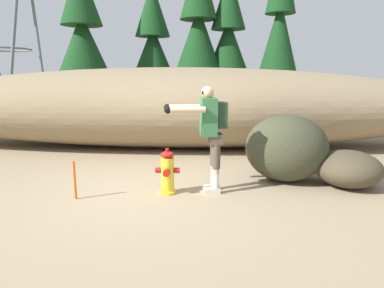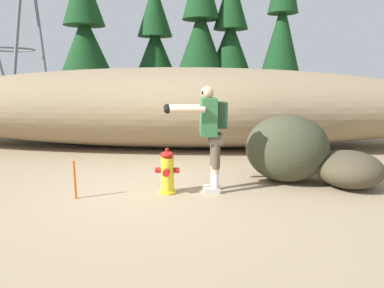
{
  "view_description": "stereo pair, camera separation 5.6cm",
  "coord_description": "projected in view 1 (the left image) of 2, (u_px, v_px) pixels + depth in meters",
  "views": [
    {
      "loc": [
        0.81,
        -5.32,
        1.85
      ],
      "look_at": [
        0.59,
        0.23,
        0.75
      ],
      "focal_mm": 31.97,
      "sensor_mm": 36.0,
      "label": 1
    },
    {
      "loc": [
        0.86,
        -5.32,
        1.85
      ],
      "look_at": [
        0.59,
        0.23,
        0.75
      ],
      "focal_mm": 31.97,
      "sensor_mm": 36.0,
      "label": 2
    }
  ],
  "objects": [
    {
      "name": "fire_hydrant",
      "position": [
        168.0,
        173.0,
        5.45
      ],
      "size": [
        0.39,
        0.33,
        0.74
      ],
      "color": "yellow",
      "rests_on": "ground_plane"
    },
    {
      "name": "pine_tree_far_right",
      "position": [
        280.0,
        27.0,
        13.94
      ],
      "size": [
        1.89,
        1.89,
        7.3
      ],
      "color": "#47331E",
      "rests_on": "ground_plane"
    },
    {
      "name": "pine_tree_far_left",
      "position": [
        82.0,
        36.0,
        14.13
      ],
      "size": [
        2.62,
        2.62,
        6.47
      ],
      "color": "#47331E",
      "rests_on": "ground_plane"
    },
    {
      "name": "ground_plane",
      "position": [
        155.0,
        192.0,
        5.61
      ],
      "size": [
        56.0,
        56.0,
        0.04
      ],
      "primitive_type": "cube",
      "color": "#998466"
    },
    {
      "name": "pine_tree_left",
      "position": [
        153.0,
        46.0,
        15.44
      ],
      "size": [
        2.41,
        2.41,
        6.02
      ],
      "color": "#47331E",
      "rests_on": "ground_plane"
    },
    {
      "name": "boulder_mid",
      "position": [
        286.0,
        148.0,
        6.08
      ],
      "size": [
        1.49,
        1.27,
        1.19
      ],
      "primitive_type": "ellipsoid",
      "rotation": [
        0.0,
        0.0,
        6.25
      ],
      "color": "#3A3D29",
      "rests_on": "ground_plane"
    },
    {
      "name": "boulder_large",
      "position": [
        348.0,
        169.0,
        5.81
      ],
      "size": [
        1.24,
        1.25,
        0.62
      ],
      "primitive_type": "ellipsoid",
      "rotation": [
        0.0,
        0.0,
        6.15
      ],
      "color": "#473F2C",
      "rests_on": "ground_plane"
    },
    {
      "name": "utility_worker",
      "position": [
        209.0,
        126.0,
        5.38
      ],
      "size": [
        1.01,
        0.61,
        1.7
      ],
      "rotation": [
        0.0,
        0.0,
        -3.01
      ],
      "color": "beige",
      "rests_on": "ground_plane"
    },
    {
      "name": "dirt_embankment",
      "position": [
        175.0,
        107.0,
        9.06
      ],
      "size": [
        15.15,
        3.2,
        2.09
      ],
      "primitive_type": "ellipsoid",
      "color": "#897556",
      "rests_on": "ground_plane"
    },
    {
      "name": "survey_stake",
      "position": [
        75.0,
        180.0,
        5.19
      ],
      "size": [
        0.04,
        0.04,
        0.6
      ],
      "primitive_type": "cylinder",
      "color": "#E55914",
      "rests_on": "ground_plane"
    },
    {
      "name": "pine_tree_right",
      "position": [
        228.0,
        40.0,
        14.66
      ],
      "size": [
        2.27,
        2.27,
        6.22
      ],
      "color": "#47331E",
      "rests_on": "ground_plane"
    },
    {
      "name": "pine_tree_center",
      "position": [
        198.0,
        31.0,
        14.36
      ],
      "size": [
        2.41,
        2.41,
        6.91
      ],
      "color": "#47331E",
      "rests_on": "ground_plane"
    }
  ]
}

